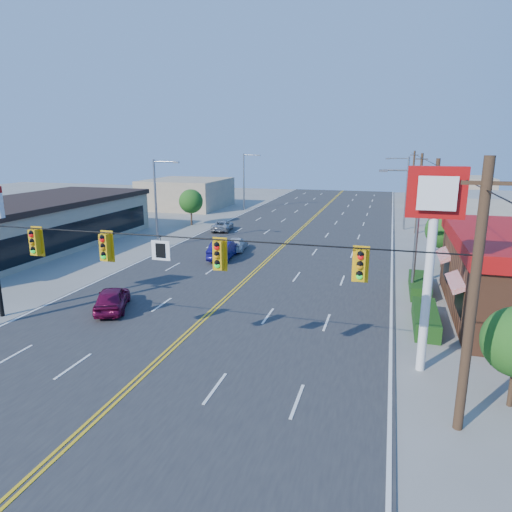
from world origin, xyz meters
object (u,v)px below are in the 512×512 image
(car_white, at_px, (236,245))
(car_blue, at_px, (223,250))
(signal_span, at_px, (131,263))
(kfc_pylon, at_px, (433,230))
(car_silver, at_px, (223,226))
(car_magenta, at_px, (112,299))

(car_white, bearing_deg, car_blue, 80.54)
(signal_span, height_order, kfc_pylon, signal_span)
(car_white, height_order, car_silver, car_silver)
(signal_span, bearing_deg, car_silver, 104.31)
(signal_span, relative_size, car_white, 6.27)
(signal_span, height_order, car_white, signal_span)
(car_blue, height_order, car_white, car_blue)
(kfc_pylon, distance_m, car_blue, 22.14)
(kfc_pylon, relative_size, car_silver, 2.05)
(car_blue, bearing_deg, car_magenta, 76.55)
(car_blue, xyz_separation_m, car_silver, (-4.39, 11.60, -0.18))
(car_white, relative_size, car_silver, 0.94)
(car_magenta, relative_size, car_blue, 0.88)
(car_white, xyz_separation_m, car_silver, (-4.49, 8.48, 0.01))
(signal_span, height_order, car_blue, signal_span)
(kfc_pylon, distance_m, car_white, 24.42)
(car_magenta, relative_size, car_silver, 0.97)
(kfc_pylon, relative_size, car_white, 2.19)
(signal_span, xyz_separation_m, car_blue, (-3.59, 19.68, -4.13))
(signal_span, bearing_deg, car_white, 98.69)
(car_white, bearing_deg, car_magenta, 75.68)
(kfc_pylon, bearing_deg, car_silver, 125.00)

